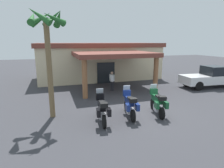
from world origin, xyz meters
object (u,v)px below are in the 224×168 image
Objects in this scene: motel_building at (99,60)px; pickup_truck_white at (210,77)px; palm_tree_roadside at (47,34)px; motorcycle_green at (158,103)px; pedestrian at (112,80)px; motorcycle_blue at (130,105)px; motorcycle_black at (102,109)px.

pickup_truck_white is (8.54, -7.71, -1.11)m from motel_building.
motorcycle_green is at bearing -15.13° from palm_tree_roadside.
palm_tree_roadside is at bearing 6.72° from pedestrian.
palm_tree_roadside is (-4.08, 1.37, 3.78)m from motorcycle_blue.
motorcycle_blue is at bearing 47.14° from pedestrian.
motorcycle_black is at bearing 103.70° from motorcycle_green.
motel_building reaches higher than motorcycle_black.
motorcycle_black is 0.41× the size of pickup_truck_white.
pickup_truck_white reaches higher than motorcycle_blue.
pedestrian is (2.52, 5.89, 0.27)m from motorcycle_black.
motorcycle_blue is at bearing -74.71° from motorcycle_black.
pedestrian is (0.86, 5.67, 0.27)m from motorcycle_blue.
motorcycle_black and motorcycle_blue have the same top height.
motorcycle_blue is 1.68m from motorcycle_green.
motorcycle_green is 7.06m from palm_tree_roadside.
pedestrian is 9.14m from pickup_truck_white.
pedestrian is at bearing 41.00° from palm_tree_roadside.
motorcycle_black is 6.41m from pedestrian.
motorcycle_green is 1.30× the size of pedestrian.
motel_building reaches higher than motorcycle_blue.
motel_building is 12.06m from motorcycle_green.
motel_building is at bearing -128.57° from pedestrian.
pedestrian is 7.43m from palm_tree_roadside.
motorcycle_black is 1.00× the size of motorcycle_blue.
motel_building is 12.00m from palm_tree_roadside.
motel_building is 11.56m from pickup_truck_white.
pedestrian is at bearing 174.69° from pickup_truck_white.
pickup_truck_white is 14.64m from palm_tree_roadside.
motorcycle_blue is (1.67, 0.22, 0.00)m from motorcycle_black.
pickup_truck_white is at bearing -41.42° from motel_building.
palm_tree_roadside reaches higher than motorcycle_black.
palm_tree_roadside reaches higher than motel_building.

